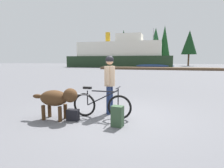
{
  "coord_description": "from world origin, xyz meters",
  "views": [
    {
      "loc": [
        1.33,
        -4.98,
        1.61
      ],
      "look_at": [
        -0.31,
        0.84,
        0.83
      ],
      "focal_mm": 29.3,
      "sensor_mm": 36.0,
      "label": 1
    }
  ],
  "objects_px": {
    "dog": "(57,98)",
    "person_cyclist": "(110,79)",
    "handbag_pannier": "(73,115)",
    "sailboat_moored": "(152,66)",
    "bicycle": "(101,105)",
    "ferry_boat": "(120,55)",
    "backpack": "(117,116)"
  },
  "relations": [
    {
      "from": "dog",
      "to": "person_cyclist",
      "type": "bearing_deg",
      "value": 38.55
    },
    {
      "from": "handbag_pannier",
      "to": "sailboat_moored",
      "type": "xyz_separation_m",
      "value": [
        -0.01,
        35.35,
        0.33
      ]
    },
    {
      "from": "bicycle",
      "to": "ferry_boat",
      "type": "height_order",
      "value": "ferry_boat"
    },
    {
      "from": "bicycle",
      "to": "ferry_boat",
      "type": "bearing_deg",
      "value": 102.55
    },
    {
      "from": "person_cyclist",
      "to": "backpack",
      "type": "distance_m",
      "value": 1.41
    },
    {
      "from": "person_cyclist",
      "to": "ferry_boat",
      "type": "distance_m",
      "value": 38.27
    },
    {
      "from": "person_cyclist",
      "to": "dog",
      "type": "distance_m",
      "value": 1.61
    },
    {
      "from": "ferry_boat",
      "to": "backpack",
      "type": "bearing_deg",
      "value": -76.75
    },
    {
      "from": "bicycle",
      "to": "dog",
      "type": "distance_m",
      "value": 1.21
    },
    {
      "from": "person_cyclist",
      "to": "sailboat_moored",
      "type": "height_order",
      "value": "sailboat_moored"
    },
    {
      "from": "dog",
      "to": "sailboat_moored",
      "type": "bearing_deg",
      "value": 89.31
    },
    {
      "from": "bicycle",
      "to": "ferry_boat",
      "type": "distance_m",
      "value": 38.76
    },
    {
      "from": "dog",
      "to": "handbag_pannier",
      "type": "bearing_deg",
      "value": 4.69
    },
    {
      "from": "bicycle",
      "to": "person_cyclist",
      "type": "height_order",
      "value": "person_cyclist"
    },
    {
      "from": "backpack",
      "to": "handbag_pannier",
      "type": "relative_size",
      "value": 1.61
    },
    {
      "from": "handbag_pannier",
      "to": "person_cyclist",
      "type": "bearing_deg",
      "value": 50.38
    },
    {
      "from": "ferry_boat",
      "to": "person_cyclist",
      "type": "bearing_deg",
      "value": -77.13
    },
    {
      "from": "sailboat_moored",
      "to": "handbag_pannier",
      "type": "bearing_deg",
      "value": -89.98
    },
    {
      "from": "handbag_pannier",
      "to": "bicycle",
      "type": "bearing_deg",
      "value": 33.51
    },
    {
      "from": "bicycle",
      "to": "person_cyclist",
      "type": "relative_size",
      "value": 0.98
    },
    {
      "from": "dog",
      "to": "bicycle",
      "type": "bearing_deg",
      "value": 23.2
    },
    {
      "from": "person_cyclist",
      "to": "ferry_boat",
      "type": "relative_size",
      "value": 0.07
    },
    {
      "from": "handbag_pannier",
      "to": "ferry_boat",
      "type": "distance_m",
      "value": 39.06
    },
    {
      "from": "handbag_pannier",
      "to": "backpack",
      "type": "bearing_deg",
      "value": -5.31
    },
    {
      "from": "person_cyclist",
      "to": "bicycle",
      "type": "bearing_deg",
      "value": -102.79
    },
    {
      "from": "person_cyclist",
      "to": "backpack",
      "type": "bearing_deg",
      "value": -64.14
    },
    {
      "from": "backpack",
      "to": "handbag_pannier",
      "type": "bearing_deg",
      "value": 174.69
    },
    {
      "from": "bicycle",
      "to": "handbag_pannier",
      "type": "bearing_deg",
      "value": -146.49
    },
    {
      "from": "dog",
      "to": "sailboat_moored",
      "type": "xyz_separation_m",
      "value": [
        0.42,
        35.39,
        -0.11
      ]
    },
    {
      "from": "person_cyclist",
      "to": "backpack",
      "type": "relative_size",
      "value": 3.4
    },
    {
      "from": "person_cyclist",
      "to": "sailboat_moored",
      "type": "distance_m",
      "value": 34.44
    },
    {
      "from": "dog",
      "to": "handbag_pannier",
      "type": "distance_m",
      "value": 0.62
    }
  ]
}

